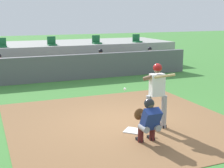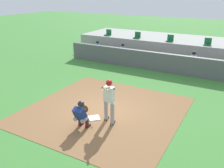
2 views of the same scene
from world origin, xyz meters
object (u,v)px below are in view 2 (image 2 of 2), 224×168
(batter_at_plate, at_px, (109,99))
(dugout_player_2, at_px, (193,62))
(home_plate, at_px, (94,118))
(catcher_crouched, at_px, (81,113))
(dugout_player_0, at_px, (97,49))
(dugout_player_1, at_px, (122,52))
(stadium_seat_0, at_px, (108,34))
(stadium_seat_3, at_px, (208,43))
(stadium_seat_1, at_px, (137,36))
(stadium_seat_2, at_px, (170,40))

(batter_at_plate, distance_m, dugout_player_2, 8.27)
(dugout_player_2, bearing_deg, home_plate, -104.71)
(catcher_crouched, bearing_deg, dugout_player_0, 119.22)
(dugout_player_1, bearing_deg, catcher_crouched, -72.25)
(home_plate, height_order, dugout_player_2, dugout_player_2)
(home_plate, relative_size, catcher_crouched, 0.24)
(dugout_player_1, distance_m, stadium_seat_0, 3.21)
(batter_at_plate, bearing_deg, catcher_crouched, -129.66)
(dugout_player_1, distance_m, stadium_seat_3, 5.91)
(stadium_seat_3, bearing_deg, dugout_player_0, -165.06)
(stadium_seat_1, xyz_separation_m, stadium_seat_3, (5.20, 0.00, 0.00))
(dugout_player_1, bearing_deg, dugout_player_0, 180.00)
(dugout_player_1, xyz_separation_m, stadium_seat_3, (5.48, 2.03, 0.86))
(catcher_crouched, relative_size, stadium_seat_0, 3.82)
(home_plate, distance_m, stadium_seat_3, 10.61)
(catcher_crouched, bearing_deg, batter_at_plate, 50.34)
(dugout_player_0, bearing_deg, catcher_crouched, -60.78)
(dugout_player_2, bearing_deg, stadium_seat_0, 164.50)
(catcher_crouched, distance_m, dugout_player_2, 9.22)
(batter_at_plate, bearing_deg, stadium_seat_3, 79.36)
(home_plate, xyz_separation_m, stadium_seat_2, (0.00, 10.18, 1.51))
(stadium_seat_0, bearing_deg, stadium_seat_2, 0.00)
(stadium_seat_3, bearing_deg, batter_at_plate, -100.64)
(dugout_player_1, xyz_separation_m, stadium_seat_0, (-2.32, 2.03, 0.86))
(stadium_seat_2, distance_m, stadium_seat_3, 2.60)
(catcher_crouched, relative_size, stadium_seat_1, 3.82)
(home_plate, bearing_deg, stadium_seat_2, 90.00)
(stadium_seat_2, bearing_deg, stadium_seat_1, 180.00)
(home_plate, xyz_separation_m, dugout_player_0, (-5.02, 8.14, 0.65))
(stadium_seat_2, height_order, stadium_seat_3, same)
(catcher_crouched, xyz_separation_m, dugout_player_1, (-2.87, 8.97, 0.06))
(home_plate, distance_m, dugout_player_1, 8.66)
(dugout_player_1, relative_size, stadium_seat_3, 2.71)
(home_plate, xyz_separation_m, catcher_crouched, (-0.01, -0.83, 0.59))
(home_plate, relative_size, dugout_player_2, 0.34)
(dugout_player_0, xyz_separation_m, stadium_seat_3, (7.62, 2.03, 0.86))
(dugout_player_0, distance_m, dugout_player_2, 7.16)
(stadium_seat_2, bearing_deg, dugout_player_0, -157.95)
(batter_at_plate, height_order, dugout_player_1, batter_at_plate)
(home_plate, height_order, stadium_seat_3, stadium_seat_3)
(batter_at_plate, distance_m, stadium_seat_0, 11.76)
(home_plate, relative_size, stadium_seat_0, 0.92)
(batter_at_plate, relative_size, dugout_player_2, 1.39)
(batter_at_plate, bearing_deg, stadium_seat_2, 93.89)
(batter_at_plate, distance_m, stadium_seat_2, 10.20)
(stadium_seat_1, distance_m, stadium_seat_2, 2.60)
(stadium_seat_0, xyz_separation_m, stadium_seat_1, (2.60, 0.00, 0.00))
(dugout_player_2, bearing_deg, batter_at_plate, -100.10)
(batter_at_plate, bearing_deg, home_plate, -178.75)
(stadium_seat_0, bearing_deg, dugout_player_0, -85.05)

